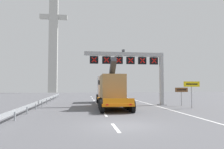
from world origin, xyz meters
The scene contains 9 objects.
ground centered at (0.00, 0.00, 0.00)m, with size 112.00×112.00×0.00m, color #5B5B60.
lane_markings centered at (-0.49, 13.09, 0.01)m, with size 0.20×40.78×0.01m.
edge_line_right centered at (6.20, 12.00, 0.01)m, with size 0.20×63.00×0.01m, color silver.
overhead_lane_gantry centered at (3.84, 12.09, 5.14)m, with size 9.91×0.90×6.71m.
heavy_haul_truck_orange centered at (0.97, 13.04, 1.99)m, with size 3.47×14.14×5.30m.
exit_sign_yellow centered at (9.05, 8.18, 2.19)m, with size 1.79×0.15×2.82m.
tourist_info_sign_brown centered at (9.11, 10.58, 1.64)m, with size 1.55×0.15×2.14m.
guardrail_left centered at (-7.00, 14.21, 0.56)m, with size 0.13×32.43×0.76m.
bridge_pylon_distant centered at (-12.01, 58.45, 20.83)m, with size 9.00×2.00×40.86m.
Camera 1 is at (-2.39, -12.28, 2.42)m, focal length 33.29 mm.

